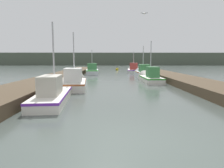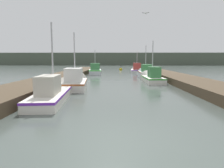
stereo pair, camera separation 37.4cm
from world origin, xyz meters
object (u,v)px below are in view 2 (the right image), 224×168
Objects in this scene: fishing_boat_3 at (145,73)px; mooring_piling_0 at (78,73)px; channel_buoy at (121,69)px; seagull_lead at (146,13)px; fishing_boat_2 at (151,77)px; fishing_boat_5 at (137,70)px; mooring_piling_3 at (143,68)px; mooring_piling_2 at (68,78)px; fishing_boat_1 at (75,81)px; fishing_boat_0 at (54,91)px; fishing_boat_4 at (95,71)px; mooring_piling_1 at (71,75)px.

fishing_boat_3 is 4.35× the size of mooring_piling_0.
channel_buoy is 22.84m from seagull_lead.
channel_buoy is (5.16, 16.68, -0.37)m from mooring_piling_0.
fishing_boat_2 reaches higher than channel_buoy.
fishing_boat_3 is 7.69m from mooring_piling_0.
fishing_boat_5 is 11.36× the size of seagull_lead.
mooring_piling_2 is at bearing -116.06° from mooring_piling_3.
fishing_boat_1 is 7.60m from seagull_lead.
fishing_boat_0 is 25.10m from mooring_piling_3.
fishing_boat_3 is at bearing -43.18° from fishing_boat_4.
fishing_boat_1 is at bearing 81.09° from fishing_boat_0.
fishing_boat_0 is at bearing -130.74° from fishing_boat_2.
fishing_boat_0 is at bearing -118.23° from fishing_boat_3.
mooring_piling_1 is at bearing 102.24° from fishing_boat_1.
fishing_boat_1 is 19.55m from fishing_boat_5.
mooring_piling_0 is 15.31m from mooring_piling_3.
fishing_boat_1 is 24.15m from channel_buoy.
fishing_boat_1 is 7.37m from fishing_boat_2.
fishing_boat_3 is 11.18m from mooring_piling_3.
seagull_lead is at bearing -12.70° from mooring_piling_1.
fishing_boat_3 is 0.99× the size of fishing_boat_4.
fishing_boat_5 reaches higher than mooring_piling_3.
fishing_boat_4 is at bearing 121.28° from fishing_boat_2.
mooring_piling_1 is at bearing 90.64° from fishing_boat_0.
fishing_boat_4 reaches higher than mooring_piling_1.
mooring_piling_1 is (-7.27, -0.78, 0.27)m from fishing_boat_2.
fishing_boat_0 reaches higher than channel_buoy.
fishing_boat_3 is 8.64m from seagull_lead.
fishing_boat_3 is 15.47m from channel_buoy.
mooring_piling_2 is at bearing -102.82° from channel_buoy.
fishing_boat_0 is at bearing -108.47° from mooring_piling_3.
fishing_boat_0 is 0.97× the size of fishing_boat_5.
fishing_boat_4 is at bearing 83.86° from mooring_piling_1.
channel_buoy is at bearing 94.92° from fishing_boat_2.
mooring_piling_3 is at bearing 66.48° from fishing_boat_0.
fishing_boat_0 is 1.26× the size of fishing_boat_2.
mooring_piling_2 is (-7.39, -6.61, -0.00)m from fishing_boat_3.
mooring_piling_3 is (8.66, 17.71, 0.04)m from mooring_piling_2.
fishing_boat_2 is 1.05× the size of fishing_boat_3.
fishing_boat_4 reaches higher than mooring_piling_2.
fishing_boat_4 is 0.74× the size of fishing_boat_5.
mooring_piling_0 is at bearing -118.73° from fishing_boat_5.
mooring_piling_3 is at bearing 63.94° from mooring_piling_2.
fishing_boat_5 is (0.21, 14.57, -0.01)m from fishing_boat_2.
mooring_piling_0 is 0.99× the size of mooring_piling_3.
fishing_boat_2 is 4.54× the size of mooring_piling_3.
fishing_boat_5 is (6.76, 22.62, 0.01)m from fishing_boat_0.
mooring_piling_0 is at bearing -107.19° from channel_buoy.
mooring_piling_2 is (-7.47, -16.52, 0.12)m from fishing_boat_5.
fishing_boat_2 reaches higher than mooring_piling_1.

